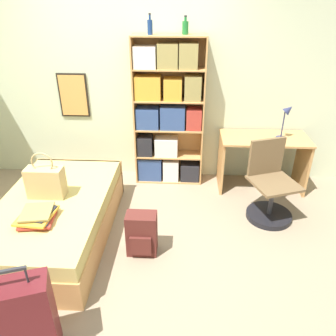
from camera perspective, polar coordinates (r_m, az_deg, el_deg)
The scene contains 14 objects.
ground_plane at distance 3.59m, azimuth -8.94°, elevation -11.84°, with size 14.00×14.00×0.00m, color gray.
wall_back at distance 4.34m, azimuth -6.40°, elevation 14.69°, with size 10.00×0.09×2.60m.
bed at distance 3.64m, azimuth -18.87°, elevation -8.11°, with size 1.07×1.85×0.45m.
handbag at distance 3.51m, azimuth -20.53°, elevation -2.24°, with size 0.37×0.17×0.49m.
book_stack_on_bed at distance 3.22m, azimuth -21.72°, elevation -7.79°, with size 0.33×0.36×0.10m.
suitcase at distance 2.61m, azimuth -24.81°, elevation -23.32°, with size 0.53×0.37×0.81m.
bookcase at distance 4.20m, azimuth -0.21°, elevation 9.06°, with size 0.88×0.28×1.88m.
bottle_green at distance 3.98m, azimuth -3.17°, elevation 23.38°, with size 0.06×0.06×0.22m.
bottle_brown at distance 4.00m, azimuth 3.03°, elevation 23.28°, with size 0.07×0.07×0.20m.
desk at distance 4.35m, azimuth 16.16°, elevation 2.49°, with size 1.08×0.55×0.71m.
desk_lamp at distance 4.20m, azimuth 20.00°, elevation 8.62°, with size 0.17×0.12×0.44m.
desk_chair at distance 3.88m, azimuth 17.23°, elevation -4.45°, with size 0.59×0.59×0.89m.
backpack at distance 3.25m, azimuth -4.60°, elevation -11.40°, with size 0.29×0.21×0.45m.
waste_bin at distance 4.48m, azimuth 17.08°, elevation -1.84°, with size 0.26×0.26×0.29m.
Camera 1 is at (0.70, -2.69, 2.27)m, focal length 35.00 mm.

